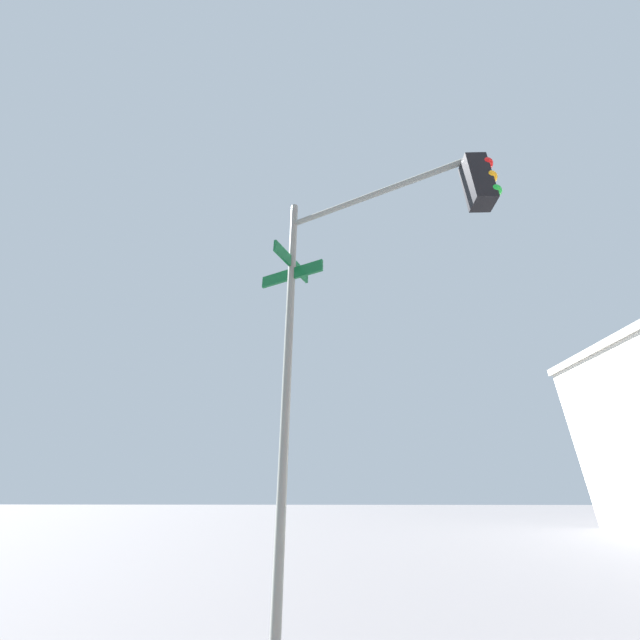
{
  "coord_description": "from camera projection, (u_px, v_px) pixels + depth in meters",
  "views": [
    {
      "loc": [
        -2.3,
        -6.71,
        1.8
      ],
      "look_at": [
        -7.01,
        -6.82,
        4.15
      ],
      "focal_mm": 19.32,
      "sensor_mm": 36.0,
      "label": 1
    }
  ],
  "objects": [
    {
      "name": "traffic_signal_near",
      "position": [
        368.0,
        275.0,
        4.75
      ],
      "size": [
        1.85,
        3.29,
        6.3
      ],
      "color": "slate",
      "rests_on": "ground_plane"
    }
  ]
}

